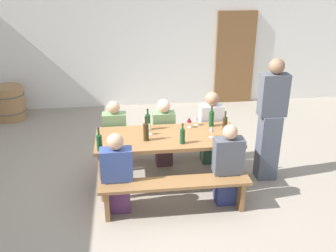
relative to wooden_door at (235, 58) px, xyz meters
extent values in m
plane|color=gray|center=(-1.98, -3.47, -1.05)|extent=(24.00, 24.00, 0.00)
cube|color=silver|center=(-1.98, 0.14, 0.55)|extent=(14.00, 0.20, 3.20)
cube|color=brown|center=(0.00, 0.00, 0.00)|extent=(0.90, 0.06, 2.10)
cube|color=olive|center=(-1.98, -3.47, -0.33)|extent=(2.01, 0.87, 0.05)
cylinder|color=olive|center=(-2.90, -3.84, -0.70)|extent=(0.07, 0.07, 0.70)
cylinder|color=olive|center=(-1.05, -3.84, -0.70)|extent=(0.07, 0.07, 0.70)
cylinder|color=olive|center=(-2.90, -3.10, -0.70)|extent=(0.07, 0.07, 0.70)
cylinder|color=olive|center=(-1.05, -3.10, -0.70)|extent=(0.07, 0.07, 0.70)
cube|color=olive|center=(-1.98, -4.20, -0.62)|extent=(1.91, 0.30, 0.04)
cube|color=olive|center=(-2.83, -4.20, -0.84)|extent=(0.06, 0.24, 0.41)
cube|color=olive|center=(-1.12, -4.20, -0.84)|extent=(0.06, 0.24, 0.41)
cube|color=olive|center=(-1.98, -2.74, -0.62)|extent=(1.91, 0.30, 0.04)
cube|color=olive|center=(-2.83, -2.74, -0.84)|extent=(0.06, 0.24, 0.41)
cube|color=olive|center=(-1.12, -2.74, -0.84)|extent=(0.06, 0.24, 0.41)
cylinder|color=#194723|center=(-2.24, -3.21, -0.18)|extent=(0.07, 0.07, 0.23)
cylinder|color=#194723|center=(-2.24, -3.21, -0.03)|extent=(0.03, 0.03, 0.08)
cylinder|color=black|center=(-2.24, -3.21, 0.01)|extent=(0.03, 0.03, 0.01)
cylinder|color=#332814|center=(-2.29, -3.58, -0.18)|extent=(0.08, 0.08, 0.24)
cylinder|color=#332814|center=(-2.29, -3.58, -0.01)|extent=(0.03, 0.03, 0.09)
cylinder|color=black|center=(-2.29, -3.58, 0.04)|extent=(0.03, 0.03, 0.01)
cylinder|color=#194723|center=(-1.29, -3.19, -0.19)|extent=(0.07, 0.07, 0.23)
cylinder|color=#194723|center=(-1.29, -3.19, -0.03)|extent=(0.03, 0.03, 0.08)
cylinder|color=black|center=(-1.29, -3.19, 0.02)|extent=(0.03, 0.03, 0.01)
cylinder|color=#332814|center=(-1.14, -3.39, -0.20)|extent=(0.07, 0.07, 0.21)
cylinder|color=#332814|center=(-1.14, -3.39, -0.05)|extent=(0.02, 0.02, 0.08)
cylinder|color=black|center=(-1.14, -3.39, -0.01)|extent=(0.03, 0.03, 0.01)
cylinder|color=#194723|center=(-1.81, -3.74, -0.20)|extent=(0.07, 0.07, 0.20)
cylinder|color=#194723|center=(-1.81, -3.74, -0.06)|extent=(0.02, 0.02, 0.07)
cylinder|color=black|center=(-1.81, -3.74, -0.02)|extent=(0.03, 0.03, 0.01)
cylinder|color=#194723|center=(-2.90, -3.82, -0.19)|extent=(0.07, 0.07, 0.21)
cylinder|color=#194723|center=(-2.90, -3.82, -0.04)|extent=(0.03, 0.03, 0.10)
cylinder|color=black|center=(-2.90, -3.82, 0.01)|extent=(0.03, 0.03, 0.01)
cylinder|color=silver|center=(-2.23, -3.39, -0.30)|extent=(0.06, 0.06, 0.01)
cylinder|color=silver|center=(-2.23, -3.39, -0.25)|extent=(0.01, 0.01, 0.08)
cone|color=beige|center=(-2.23, -3.39, -0.17)|extent=(0.06, 0.06, 0.09)
cylinder|color=silver|center=(-1.51, -3.14, -0.30)|extent=(0.06, 0.06, 0.01)
cylinder|color=silver|center=(-1.51, -3.14, -0.26)|extent=(0.01, 0.01, 0.08)
cone|color=#D18C93|center=(-1.51, -3.14, -0.18)|extent=(0.07, 0.07, 0.07)
cylinder|color=silver|center=(-1.63, -3.21, -0.30)|extent=(0.06, 0.06, 0.01)
cylinder|color=silver|center=(-1.63, -3.21, -0.25)|extent=(0.01, 0.01, 0.08)
cone|color=maroon|center=(-1.63, -3.21, -0.18)|extent=(0.07, 0.07, 0.07)
cylinder|color=silver|center=(-1.38, -3.59, -0.30)|extent=(0.06, 0.06, 0.01)
cylinder|color=silver|center=(-1.38, -3.59, -0.25)|extent=(0.01, 0.01, 0.08)
cone|color=#D18C93|center=(-1.38, -3.59, -0.17)|extent=(0.07, 0.07, 0.08)
cube|color=#542E5C|center=(-2.69, -4.05, -0.83)|extent=(0.30, 0.24, 0.45)
cube|color=#384C8C|center=(-2.69, -4.05, -0.39)|extent=(0.40, 0.20, 0.42)
sphere|color=tan|center=(-2.69, -4.05, -0.08)|extent=(0.21, 0.21, 0.21)
cube|color=navy|center=(-1.26, -4.05, -0.83)|extent=(0.28, 0.24, 0.45)
cube|color=#4C515B|center=(-1.26, -4.05, -0.36)|extent=(0.38, 0.20, 0.48)
sphere|color=tan|center=(-1.26, -4.05, -0.02)|extent=(0.19, 0.19, 0.19)
cube|color=#46294D|center=(-2.73, -2.89, -0.83)|extent=(0.27, 0.24, 0.45)
cube|color=#729966|center=(-2.73, -2.89, -0.37)|extent=(0.36, 0.20, 0.45)
sphere|color=tan|center=(-2.73, -2.89, -0.05)|extent=(0.19, 0.19, 0.19)
cube|color=#492F33|center=(-1.97, -2.89, -0.83)|extent=(0.26, 0.24, 0.45)
cube|color=#729966|center=(-1.97, -2.89, -0.38)|extent=(0.35, 0.20, 0.43)
sphere|color=beige|center=(-1.97, -2.89, -0.06)|extent=(0.21, 0.21, 0.21)
cube|color=#2C4E36|center=(-1.22, -2.89, -0.83)|extent=(0.27, 0.24, 0.45)
cube|color=silver|center=(-1.22, -2.89, -0.34)|extent=(0.36, 0.20, 0.52)
sphere|color=#A87A5B|center=(-1.22, -2.89, 0.02)|extent=(0.21, 0.21, 0.21)
cube|color=#4F5564|center=(-0.50, -3.50, -0.55)|extent=(0.29, 0.24, 1.00)
cube|color=#4C515B|center=(-0.50, -3.50, 0.25)|extent=(0.38, 0.20, 0.60)
sphere|color=#846047|center=(-0.50, -3.50, 0.66)|extent=(0.21, 0.21, 0.21)
cylinder|color=#9E7247|center=(-4.95, -0.51, -0.70)|extent=(0.62, 0.62, 0.71)
torus|color=#4C4C51|center=(-4.95, -0.51, -0.52)|extent=(0.65, 0.65, 0.02)
torus|color=#4C4C51|center=(-4.95, -0.51, -0.87)|extent=(0.65, 0.65, 0.02)
camera|label=1|loc=(-2.55, -8.16, 1.82)|focal=39.46mm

